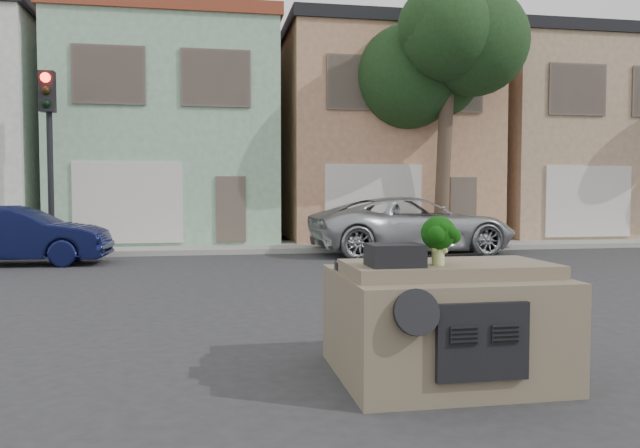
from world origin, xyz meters
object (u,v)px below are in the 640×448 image
object	(u,v)px
traffic_signal	(49,164)
broccoli	(438,240)
silver_pickup	(412,253)
navy_sedan	(17,265)

from	to	relation	value
traffic_signal	broccoli	distance (m)	14.37
traffic_signal	broccoli	bearing A→B (deg)	-63.74
silver_pickup	broccoli	world-z (taller)	broccoli
silver_pickup	traffic_signal	distance (m)	10.44
broccoli	silver_pickup	bearing A→B (deg)	72.44
silver_pickup	broccoli	bearing A→B (deg)	158.59
silver_pickup	traffic_signal	xyz separation A→B (m)	(-10.07, 1.04, 2.55)
traffic_signal	broccoli	size ratio (longest dim) A/B	11.11
broccoli	navy_sedan	bearing A→B (deg)	121.60
silver_pickup	navy_sedan	bearing A→B (deg)	91.49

